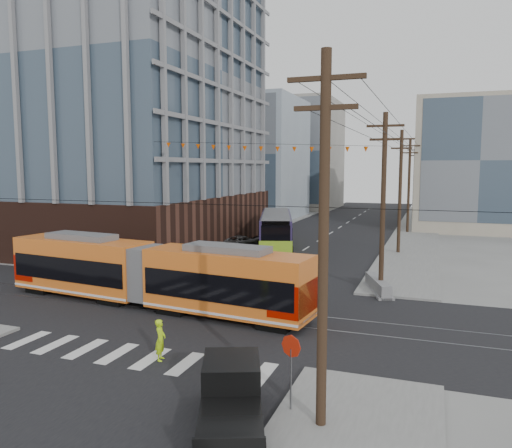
{
  "coord_description": "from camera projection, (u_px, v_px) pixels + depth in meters",
  "views": [
    {
      "loc": [
        11.46,
        -19.91,
        7.76
      ],
      "look_at": [
        1.34,
        8.18,
        4.34
      ],
      "focal_mm": 35.0,
      "sensor_mm": 36.0,
      "label": 1
    }
  ],
  "objects": [
    {
      "name": "utility_pole_far",
      "position": [
        414.0,
        183.0,
        72.21
      ],
      "size": [
        0.3,
        0.3,
        11.0
      ],
      "primitive_type": "cylinder",
      "color": "black",
      "rests_on": "ground"
    },
    {
      "name": "pedestrian",
      "position": [
        160.0,
        340.0,
        20.05
      ],
      "size": [
        0.56,
        0.71,
        1.69
      ],
      "primitive_type": "imported",
      "rotation": [
        0.0,
        0.0,
        1.86
      ],
      "color": "#B6EB12",
      "rests_on": "ground"
    },
    {
      "name": "pickup_truck",
      "position": [
        231.0,
        405.0,
        14.54
      ],
      "size": [
        3.52,
        5.31,
        1.7
      ],
      "primitive_type": null,
      "rotation": [
        0.0,
        0.0,
        0.38
      ],
      "color": "black",
      "rests_on": "ground"
    },
    {
      "name": "parked_car_grey",
      "position": [
        242.0,
        242.0,
        47.87
      ],
      "size": [
        3.46,
        4.87,
        1.23
      ],
      "primitive_type": "imported",
      "rotation": [
        0.0,
        0.0,
        2.79
      ],
      "color": "#565758",
      "rests_on": "ground"
    },
    {
      "name": "office_building",
      "position": [
        90.0,
        102.0,
        50.63
      ],
      "size": [
        30.0,
        25.0,
        28.6
      ],
      "primitive_type": "cube",
      "color": "#381E16",
      "rests_on": "ground"
    },
    {
      "name": "bg_bldg_nw_near",
      "position": [
        240.0,
        159.0,
        76.66
      ],
      "size": [
        18.0,
        16.0,
        18.0
      ],
      "primitive_type": "cube",
      "color": "#8C99A5",
      "rests_on": "ground"
    },
    {
      "name": "streetcar",
      "position": [
        149.0,
        274.0,
        27.84
      ],
      "size": [
        19.12,
        4.86,
        3.65
      ],
      "primitive_type": null,
      "rotation": [
        0.0,
        0.0,
        -0.12
      ],
      "color": "orange",
      "rests_on": "ground"
    },
    {
      "name": "utility_pole_near",
      "position": [
        323.0,
        247.0,
        14.26
      ],
      "size": [
        0.3,
        0.3,
        11.0
      ],
      "primitive_type": "cylinder",
      "color": "black",
      "rests_on": "ground"
    },
    {
      "name": "city_bus",
      "position": [
        276.0,
        231.0,
        46.72
      ],
      "size": [
        6.38,
        12.92,
        3.59
      ],
      "primitive_type": null,
      "rotation": [
        0.0,
        0.0,
        0.3
      ],
      "color": "#271E42",
      "rests_on": "ground"
    },
    {
      "name": "bg_bldg_ne_far",
      "position": [
        480.0,
        172.0,
        80.05
      ],
      "size": [
        16.0,
        16.0,
        14.0
      ],
      "primitive_type": "cube",
      "color": "#8C99A5",
      "rests_on": "ground"
    },
    {
      "name": "stop_sign",
      "position": [
        291.0,
        377.0,
        15.64
      ],
      "size": [
        0.94,
        0.94,
        2.4
      ],
      "primitive_type": null,
      "rotation": [
        0.0,
        0.0,
        -0.37
      ],
      "color": "#A91B09",
      "rests_on": "ground"
    },
    {
      "name": "ground",
      "position": [
        170.0,
        334.0,
        23.35
      ],
      "size": [
        160.0,
        160.0,
        0.0
      ],
      "primitive_type": "plane",
      "color": "slate"
    },
    {
      "name": "parked_car_white",
      "position": [
        218.0,
        250.0,
        42.3
      ],
      "size": [
        2.38,
        5.29,
        1.51
      ],
      "primitive_type": "imported",
      "rotation": [
        0.0,
        0.0,
        3.09
      ],
      "color": "silver",
      "rests_on": "ground"
    },
    {
      "name": "bg_bldg_ne_near",
      "position": [
        475.0,
        165.0,
        61.92
      ],
      "size": [
        14.0,
        14.0,
        16.0
      ],
      "primitive_type": "cube",
      "color": "gray",
      "rests_on": "ground"
    },
    {
      "name": "parked_car_silver",
      "position": [
        199.0,
        259.0,
        37.97
      ],
      "size": [
        2.48,
        5.06,
        1.6
      ],
      "primitive_type": "imported",
      "rotation": [
        0.0,
        0.0,
        3.31
      ],
      "color": "#A0A5AA",
      "rests_on": "ground"
    },
    {
      "name": "bg_bldg_nw_far",
      "position": [
        294.0,
        155.0,
        94.23
      ],
      "size": [
        16.0,
        18.0,
        20.0
      ],
      "primitive_type": "cube",
      "color": "gray",
      "rests_on": "ground"
    },
    {
      "name": "jersey_barrier",
      "position": [
        378.0,
        285.0,
        31.07
      ],
      "size": [
        2.36,
        4.31,
        0.85
      ],
      "primitive_type": "cube",
      "rotation": [
        0.0,
        0.0,
        0.35
      ],
      "color": "gray",
      "rests_on": "ground"
    }
  ]
}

